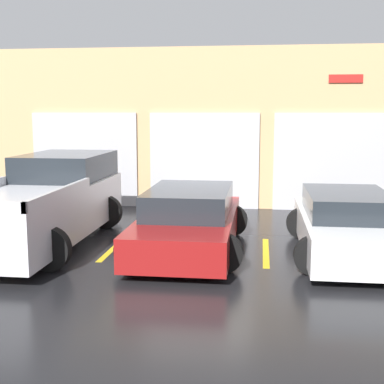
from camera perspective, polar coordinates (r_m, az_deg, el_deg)
ground_plane at (r=12.49m, az=0.75°, el=-4.12°), size 28.00×28.00×0.00m
shophouse_building at (r=15.46m, az=2.15°, el=6.64°), size 13.19×0.68×4.53m
pickup_truck at (r=11.66m, az=-15.29°, el=-1.10°), size 2.47×5.54×1.78m
sedan_white at (r=10.71m, az=16.20°, el=-3.43°), size 2.17×4.31×1.22m
sedan_side at (r=10.68m, az=-0.32°, el=-3.10°), size 2.26×4.54×1.23m
parking_stripe_left at (r=11.08m, az=-8.27°, el=-5.84°), size 0.12×2.20×0.01m
parking_stripe_centre at (r=10.69m, az=7.88°, el=-6.38°), size 0.12×2.20×0.01m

